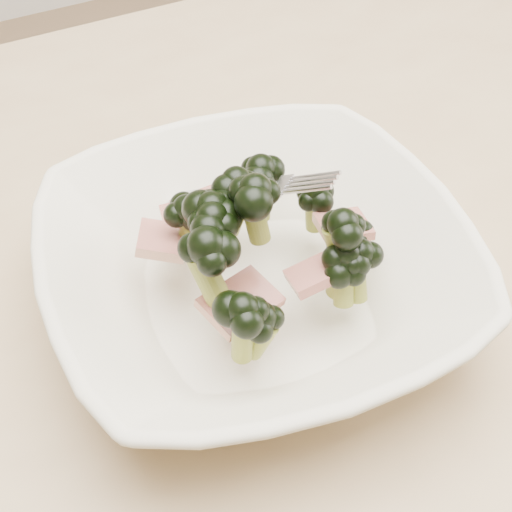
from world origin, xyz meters
name	(u,v)px	position (x,y,z in m)	size (l,w,h in m)	color
dining_table	(286,298)	(0.00, 0.00, 0.65)	(1.20, 0.80, 0.75)	tan
broccoli_dish	(257,266)	(-0.07, -0.07, 0.79)	(0.33, 0.33, 0.13)	beige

